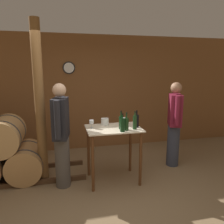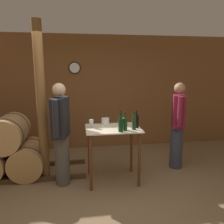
# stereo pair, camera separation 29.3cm
# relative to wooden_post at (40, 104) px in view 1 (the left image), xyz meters

# --- Properties ---
(ground_plane) EXTENTS (14.00, 14.00, 0.00)m
(ground_plane) POSITION_rel_wooden_post_xyz_m (0.97, -1.18, -1.35)
(ground_plane) COLOR brown
(back_wall) EXTENTS (8.40, 0.08, 2.70)m
(back_wall) POSITION_rel_wooden_post_xyz_m (0.97, 1.46, 0.00)
(back_wall) COLOR brown
(back_wall) RESTS_ON ground_plane
(tasting_table) EXTENTS (0.91, 0.67, 0.95)m
(tasting_table) POSITION_rel_wooden_post_xyz_m (1.18, -0.28, -0.62)
(tasting_table) COLOR beige
(tasting_table) RESTS_ON ground_plane
(wooden_post) EXTENTS (0.16, 0.16, 2.70)m
(wooden_post) POSITION_rel_wooden_post_xyz_m (0.00, 0.00, 0.00)
(wooden_post) COLOR brown
(wooden_post) RESTS_ON ground_plane
(wine_bottle_far_left) EXTENTS (0.08, 0.08, 0.29)m
(wine_bottle_far_left) POSITION_rel_wooden_post_xyz_m (1.27, -0.54, -0.29)
(wine_bottle_far_left) COLOR black
(wine_bottle_far_left) RESTS_ON tasting_table
(wine_bottle_left) EXTENTS (0.07, 0.07, 0.30)m
(wine_bottle_left) POSITION_rel_wooden_post_xyz_m (1.29, -0.38, -0.28)
(wine_bottle_left) COLOR black
(wine_bottle_left) RESTS_ON tasting_table
(wine_bottle_center) EXTENTS (0.07, 0.07, 0.30)m
(wine_bottle_center) POSITION_rel_wooden_post_xyz_m (1.35, -0.48, -0.29)
(wine_bottle_center) COLOR #193819
(wine_bottle_center) RESTS_ON tasting_table
(wine_bottle_right) EXTENTS (0.07, 0.07, 0.30)m
(wine_bottle_right) POSITION_rel_wooden_post_xyz_m (1.50, -0.45, -0.28)
(wine_bottle_right) COLOR #193819
(wine_bottle_right) RESTS_ON tasting_table
(wine_bottle_far_right) EXTENTS (0.08, 0.08, 0.29)m
(wine_bottle_far_right) POSITION_rel_wooden_post_xyz_m (1.57, -0.34, -0.28)
(wine_bottle_far_right) COLOR black
(wine_bottle_far_right) RESTS_ON tasting_table
(wine_glass_near_left) EXTENTS (0.07, 0.07, 0.14)m
(wine_glass_near_left) POSITION_rel_wooden_post_xyz_m (0.83, -0.22, -0.30)
(wine_glass_near_left) COLOR silver
(wine_glass_near_left) RESTS_ON tasting_table
(wine_glass_near_center) EXTENTS (0.07, 0.07, 0.14)m
(wine_glass_near_center) POSITION_rel_wooden_post_xyz_m (1.40, -0.20, -0.30)
(wine_glass_near_center) COLOR silver
(wine_glass_near_center) RESTS_ON tasting_table
(ice_bucket) EXTENTS (0.14, 0.14, 0.12)m
(ice_bucket) POSITION_rel_wooden_post_xyz_m (1.08, -0.06, -0.34)
(ice_bucket) COLOR white
(ice_bucket) RESTS_ON tasting_table
(person_host) EXTENTS (0.34, 0.56, 1.67)m
(person_host) POSITION_rel_wooden_post_xyz_m (2.49, 0.04, -0.47)
(person_host) COLOR #333847
(person_host) RESTS_ON ground_plane
(person_visitor_with_scarf) EXTENTS (0.29, 0.58, 1.71)m
(person_visitor_with_scarf) POSITION_rel_wooden_post_xyz_m (0.33, -0.28, -0.45)
(person_visitor_with_scarf) COLOR #4C4742
(person_visitor_with_scarf) RESTS_ON ground_plane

